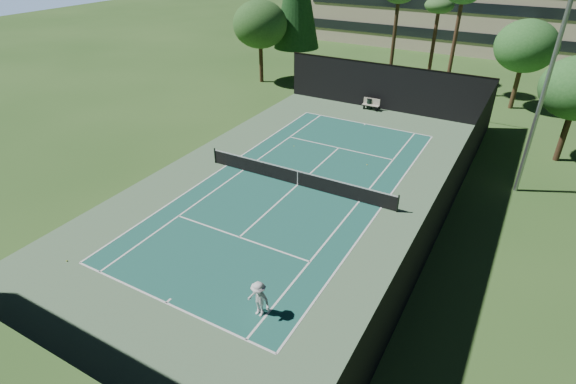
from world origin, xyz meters
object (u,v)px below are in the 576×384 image
Objects in this scene: player at (259,299)px; tennis_ball_c at (367,165)px; tennis_ball_a at (67,261)px; park_bench at (371,104)px; trash_bin at (370,103)px; tennis_ball_d at (294,146)px; tennis_net at (298,177)px; tennis_ball_b at (293,169)px.

player is 15.30m from tennis_ball_c.
park_bench reaches higher than tennis_ball_a.
tennis_ball_d is at bearing -100.41° from trash_bin.
tennis_ball_b is at bearing 126.78° from tennis_net.
tennis_net is 210.14× the size of tennis_ball_b.
park_bench is (5.28, 27.50, 0.51)m from tennis_ball_a.
tennis_ball_c is (-1.01, 15.24, -0.81)m from player.
tennis_net is 15.65m from trash_bin.
trash_bin reaches higher than tennis_ball_c.
player is 27.58× the size of tennis_ball_b.
tennis_net is 13.57m from tennis_ball_a.
player reaches higher than trash_bin.
tennis_ball_c is 11.26m from park_bench.
tennis_ball_d is 0.04× the size of park_bench.
trash_bin is (-3.88, 10.84, 0.44)m from tennis_ball_c.
tennis_net is 2.22m from tennis_ball_b.
tennis_ball_c is 0.05× the size of park_bench.
trash_bin is at bearing 135.62° from park_bench.
tennis_net is at bearing 116.36° from player.
player is at bearing -69.92° from tennis_net.
park_bench is (-0.85, 15.40, -0.01)m from tennis_net.
tennis_ball_a is 19.09m from tennis_ball_c.
tennis_net is at bearing -59.14° from tennis_ball_d.
tennis_ball_a is (-6.13, -12.10, -0.52)m from tennis_net.
tennis_ball_d is (3.12, 17.12, -0.01)m from tennis_ball_a.
park_bench is (-3.67, 10.63, 0.51)m from tennis_ball_c.
tennis_ball_c is at bearing 59.37° from tennis_net.
park_bench is 1.59× the size of trash_bin.
player is 1.13× the size of park_bench.
tennis_ball_a is 28.01m from park_bench.
tennis_ball_c is at bearing -70.30° from trash_bin.
tennis_net is 11.16m from player.
tennis_ball_a is (-9.96, -1.62, -0.81)m from player.
player is (3.83, -10.47, 0.29)m from tennis_net.
park_bench is at bearing 109.03° from tennis_ball_c.
tennis_ball_a is 1.23× the size of tennis_ball_b.
player is at bearing -86.22° from tennis_ball_c.
tennis_ball_c is 11.52m from trash_bin.
tennis_ball_d is at bearing 120.86° from tennis_net.
tennis_ball_b is (-5.12, 12.20, -0.82)m from player.
tennis_ball_b is (-1.29, 1.72, -0.53)m from tennis_net.
tennis_ball_d reaches higher than tennis_ball_b.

